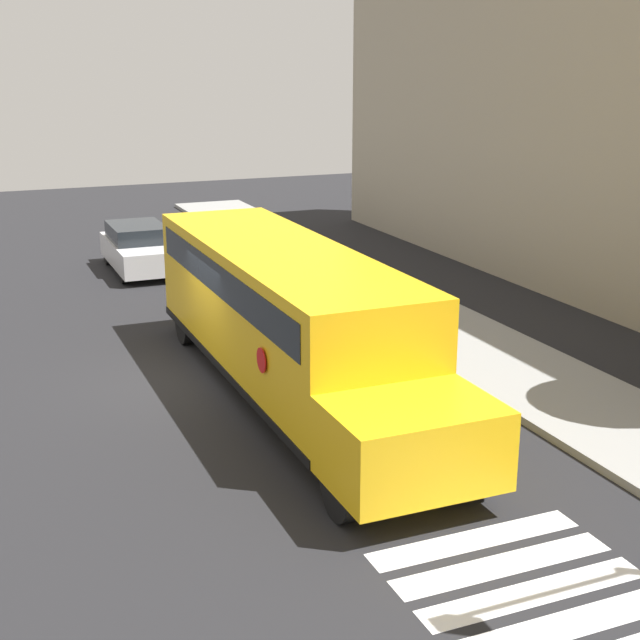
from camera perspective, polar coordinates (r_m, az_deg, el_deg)
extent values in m
plane|color=black|center=(18.93, -8.23, -3.74)|extent=(60.00, 60.00, 0.00)
cube|color=gray|center=(21.32, 8.90, -1.22)|extent=(44.00, 3.00, 0.15)
cube|color=white|center=(13.02, 9.85, -13.68)|extent=(0.50, 3.20, 0.01)
cube|color=white|center=(12.52, 11.61, -15.10)|extent=(0.50, 3.20, 0.01)
cube|color=white|center=(12.05, 13.53, -16.62)|extent=(0.50, 3.20, 0.01)
cube|color=white|center=(11.59, 15.65, -18.25)|extent=(0.50, 3.20, 0.01)
cube|color=yellow|center=(17.85, -2.57, 0.82)|extent=(9.43, 2.50, 2.45)
cube|color=yellow|center=(13.24, 5.91, -7.84)|extent=(1.77, 2.50, 1.22)
cube|color=black|center=(18.19, -2.53, -2.65)|extent=(9.43, 2.54, 0.16)
cube|color=black|center=(17.68, -2.60, 2.92)|extent=(8.68, 2.53, 0.64)
cylinder|color=red|center=(15.14, -3.78, -2.59)|extent=(0.44, 0.02, 0.44)
cylinder|color=black|center=(14.05, 9.60, -9.01)|extent=(1.00, 0.30, 1.00)
cylinder|color=black|center=(13.12, 1.42, -10.70)|extent=(1.00, 0.30, 1.00)
cylinder|color=black|center=(21.71, -3.05, 0.45)|extent=(1.00, 0.30, 1.00)
cylinder|color=black|center=(21.12, -8.58, -0.18)|extent=(1.00, 0.30, 1.00)
cube|color=silver|center=(28.53, -11.47, 4.22)|extent=(4.17, 1.75, 0.73)
cube|color=#1E2328|center=(28.65, -11.64, 5.52)|extent=(2.33, 1.61, 0.50)
cylinder|color=black|center=(27.42, -9.31, 3.27)|extent=(0.64, 0.22, 0.64)
cylinder|color=black|center=(27.13, -12.42, 2.96)|extent=(0.64, 0.22, 0.64)
cylinder|color=black|center=(30.05, -10.55, 4.37)|extent=(0.64, 0.22, 0.64)
cylinder|color=black|center=(29.78, -13.40, 4.09)|extent=(0.64, 0.22, 0.64)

